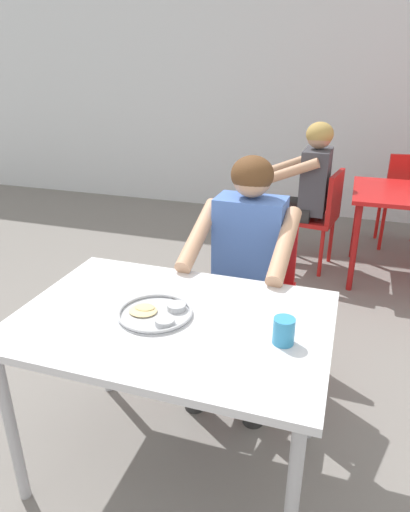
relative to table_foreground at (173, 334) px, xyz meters
name	(u,v)px	position (x,y,z in m)	size (l,w,h in m)	color
ground_plane	(195,467)	(0.07, 0.02, -0.68)	(12.00, 12.00, 0.05)	slate
back_wall	(317,50)	(0.07, 3.78, 1.04)	(12.00, 0.12, 3.40)	silver
table_foreground	(173,334)	(0.00, 0.00, 0.00)	(1.16, 0.80, 0.73)	silver
thali_tray	(156,313)	(-0.06, -0.01, 0.09)	(0.28, 0.28, 0.03)	#B7BABF
drinking_cup	(284,330)	(0.42, -0.04, 0.13)	(0.07, 0.07, 0.09)	#338CBF
chair_foreground	(253,276)	(0.12, 0.88, -0.14)	(0.45, 0.42, 0.88)	red
diner_foreground	(244,257)	(0.12, 0.65, 0.06)	(0.50, 0.56, 1.20)	#282828
table_background_red	(409,204)	(1.00, 2.26, -0.04)	(0.82, 0.78, 0.71)	red
chair_red_left	(320,213)	(0.36, 2.27, -0.18)	(0.46, 0.47, 0.81)	red
chair_red_far	(406,194)	(1.05, 2.93, -0.14)	(0.45, 0.42, 0.88)	red
patron_background	(303,183)	(0.21, 2.26, 0.05)	(0.56, 0.50, 1.19)	#2A2A2A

